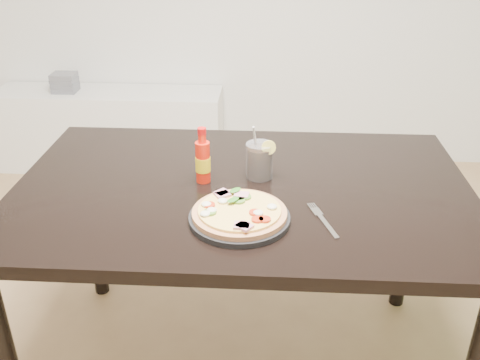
# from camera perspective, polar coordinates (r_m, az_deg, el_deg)

# --- Properties ---
(dining_table) EXTENTS (1.40, 0.90, 0.75)m
(dining_table) POSITION_cam_1_polar(r_m,az_deg,el_deg) (1.68, 0.24, -3.09)
(dining_table) COLOR black
(dining_table) RESTS_ON ground
(plate) EXTENTS (0.28, 0.28, 0.02)m
(plate) POSITION_cam_1_polar(r_m,az_deg,el_deg) (1.45, -0.06, -4.09)
(plate) COLOR black
(plate) RESTS_ON dining_table
(pizza) EXTENTS (0.26, 0.26, 0.03)m
(pizza) POSITION_cam_1_polar(r_m,az_deg,el_deg) (1.45, -0.13, -3.40)
(pizza) COLOR tan
(pizza) RESTS_ON plate
(hot_sauce_bottle) EXTENTS (0.06, 0.06, 0.18)m
(hot_sauce_bottle) POSITION_cam_1_polar(r_m,az_deg,el_deg) (1.64, -3.98, 2.08)
(hot_sauce_bottle) COLOR red
(hot_sauce_bottle) RESTS_ON dining_table
(cola_cup) EXTENTS (0.09, 0.09, 0.18)m
(cola_cup) POSITION_cam_1_polar(r_m,az_deg,el_deg) (1.67, 2.09, 2.02)
(cola_cup) COLOR black
(cola_cup) RESTS_ON dining_table
(fork) EXTENTS (0.07, 0.18, 0.00)m
(fork) POSITION_cam_1_polar(r_m,az_deg,el_deg) (1.48, 8.76, -4.13)
(fork) COLOR silver
(fork) RESTS_ON dining_table
(media_console) EXTENTS (1.40, 0.34, 0.50)m
(media_console) POSITION_cam_1_polar(r_m,az_deg,el_deg) (3.51, -13.55, 5.29)
(media_console) COLOR white
(media_console) RESTS_ON ground
(cd_stack) EXTENTS (0.14, 0.12, 0.11)m
(cd_stack) POSITION_cam_1_polar(r_m,az_deg,el_deg) (3.48, -18.20, 9.85)
(cd_stack) COLOR slate
(cd_stack) RESTS_ON media_console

